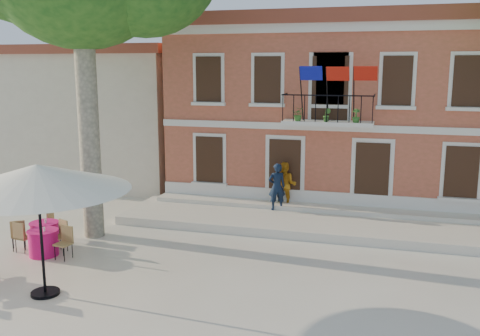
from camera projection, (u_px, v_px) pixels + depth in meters
name	position (u px, v px, depth m)	size (l,w,h in m)	color
ground	(229.00, 266.00, 14.92)	(90.00, 90.00, 0.00)	beige
main_building	(340.00, 106.00, 23.11)	(13.50, 9.59, 7.50)	#C95F48
neighbor_west	(114.00, 111.00, 27.25)	(9.40, 9.40, 6.40)	beige
terrace	(321.00, 223.00, 18.52)	(14.00, 3.40, 0.30)	silver
patio_umbrella	(37.00, 178.00, 12.54)	(4.36, 4.36, 3.24)	black
pedestrian_navy	(277.00, 187.00, 19.47)	(0.63, 0.42, 1.74)	black
pedestrian_orange	(285.00, 185.00, 19.80)	(0.83, 0.65, 1.71)	#C27B16
cafe_table_1	(43.00, 242.00, 15.70)	(1.96, 0.90, 0.95)	#CF1380
cafe_table_3	(45.00, 233.00, 16.49)	(1.86, 1.72, 0.95)	#CF1380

